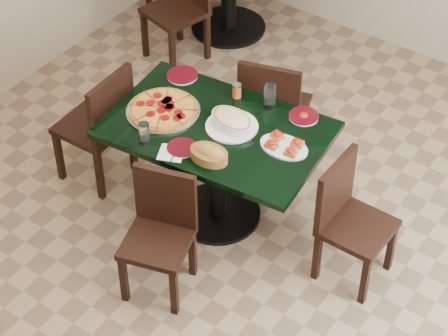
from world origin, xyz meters
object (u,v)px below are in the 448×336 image
Objects in this scene: bread_basket at (209,154)px; bruschetta_platter at (284,145)px; chair_right at (348,215)px; chair_left at (101,122)px; back_chair_near at (183,0)px; lasagna_casserole at (232,121)px; chair_far at (272,107)px; main_table at (217,150)px; pepperoni_pizza at (163,109)px; chair_near at (161,227)px.

bruschetta_platter is at bearing 43.67° from bread_basket.
chair_left is at bearing 97.54° from chair_right.
back_chair_near is at bearing 60.15° from chair_right.
bruschetta_platter is (0.36, 0.02, -0.02)m from lasagna_casserole.
chair_left is at bearing 25.81° from chair_far.
chair_right is 0.93× the size of back_chair_near.
chair_right is at bearing -1.66° from main_table.
chair_far reaches higher than chair_left.
bread_basket is at bearing -21.23° from pepperoni_pizza.
chair_left is 2.88× the size of bruschetta_platter.
lasagna_casserole is at bearing -177.89° from bruschetta_platter.
main_table is 0.85m from chair_left.
chair_right is 2.58× the size of lasagna_casserole.
chair_near reaches higher than pepperoni_pizza.
chair_far reaches higher than bruschetta_platter.
pepperoni_pizza is (-0.36, -0.07, 0.20)m from main_table.
main_table is at bearing -32.45° from back_chair_near.
main_table is 0.42m from pepperoni_pizza.
chair_near is at bearing -42.10° from back_chair_near.
chair_near is 0.86m from bruschetta_platter.
chair_far is at bearing 130.94° from chair_left.
chair_right reaches higher than bruschetta_platter.
chair_far is 0.83m from pepperoni_pizza.
bread_basket is at bearing 113.98° from chair_right.
chair_right is at bearing -1.33° from bruschetta_platter.
main_table is 1.69× the size of chair_right.
pepperoni_pizza is (-0.40, 0.56, 0.32)m from chair_near.
chair_near is at bearing -92.24° from main_table.
bread_basket reaches higher than lasagna_casserole.
chair_left is at bearing -157.70° from lasagna_casserole.
back_chair_near is at bearing 127.50° from main_table.
main_table is at bearing 112.30° from bread_basket.
chair_far is at bearing 75.06° from chair_near.
back_chair_near is at bearing -164.43° from chair_left.
back_chair_near is at bearing 146.68° from lasagna_casserole.
chair_left is 0.97m from lasagna_casserole.
chair_left is (-0.83, -0.14, -0.07)m from main_table.
chair_right is 1.29m from pepperoni_pizza.
bruschetta_platter reaches higher than main_table.
pepperoni_pizza is 1.49× the size of bruschetta_platter.
chair_right reaches higher than main_table.
chair_far is at bearing 94.06° from bread_basket.
main_table is 5.67× the size of bread_basket.
chair_right is 0.89m from lasagna_casserole.
back_chair_near is at bearing -46.04° from chair_far.
main_table is at bearing 97.79° from chair_left.
lasagna_casserole is (0.90, 0.19, 0.30)m from chair_left.
chair_near is at bearing 130.09° from chair_right.
lasagna_casserole reaches higher than bruschetta_platter.
chair_left is 1.01m from bread_basket.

